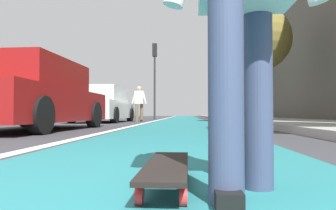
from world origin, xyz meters
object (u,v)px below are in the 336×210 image
Objects in this scene: traffic_light at (155,67)px; street_tree_mid at (259,40)px; street_tree_far at (230,68)px; pedestrian_distant at (139,101)px; parked_car_near at (32,97)px; skateboard at (167,168)px; parked_car_mid at (104,106)px.

street_tree_mid reaches higher than traffic_light.
pedestrian_distant is (-7.38, 5.20, -2.57)m from street_tree_far.
pedestrian_distant is (7.52, -1.17, 0.21)m from parked_car_near.
street_tree_mid is (11.53, -3.16, 3.37)m from skateboard.
parked_car_near is at bearing 156.86° from street_tree_far.
street_tree_mid is at bearing -99.76° from pedestrian_distant.
skateboard is 0.19× the size of parked_car_near.
parked_car_near is 16.44m from street_tree_far.
parked_car_near is 12.86m from traffic_light.
traffic_light is 7.74m from street_tree_mid.
traffic_light reaches higher than parked_car_near.
street_tree_far is at bearing -64.67° from traffic_light.
parked_car_mid is 0.94× the size of street_tree_mid.
traffic_light is 2.92× the size of pedestrian_distant.
pedestrian_distant is (-5.01, 0.20, -2.31)m from traffic_light.
street_tree_far reaches higher than pedestrian_distant.
parked_car_mid is 7.09m from street_tree_mid.
street_tree_mid is (0.33, -6.52, 2.77)m from parked_car_mid.
traffic_light reaches higher than pedestrian_distant.
pedestrian_distant is (0.89, 5.20, -2.54)m from street_tree_mid.
street_tree_far is (19.80, -3.16, 3.40)m from skateboard.
parked_car_near is 0.98× the size of parked_car_mid.
traffic_light is at bearing -13.66° from parked_car_mid.
traffic_light is at bearing -2.24° from pedestrian_distant.
traffic_light is 0.98× the size of street_tree_mid.
parked_car_near is 6.30m from parked_car_mid.
street_tree_far is at bearing -23.14° from parked_car_near.
street_tree_far reaches higher than skateboard.
pedestrian_distant reaches higher than parked_car_near.
parked_car_mid is at bearing 1.39° from parked_car_near.
parked_car_mid is at bearing 132.93° from pedestrian_distant.
pedestrian_distant is at bearing 9.33° from skateboard.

